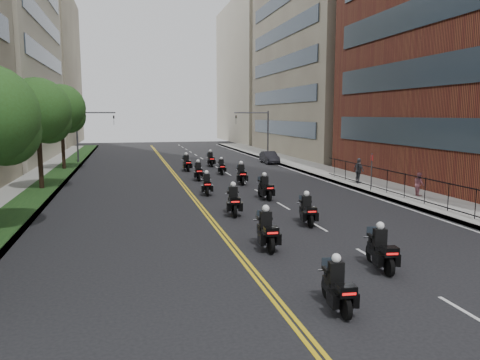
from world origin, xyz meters
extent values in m
plane|color=black|center=(0.00, 0.00, 0.00)|extent=(160.00, 160.00, 0.00)
cube|color=gray|center=(12.00, 25.00, 0.07)|extent=(4.00, 90.00, 0.15)
cube|color=gray|center=(-12.00, 25.00, 0.07)|extent=(4.00, 90.00, 0.15)
cube|color=#133413|center=(-11.20, 25.00, 0.17)|extent=(2.00, 90.00, 0.04)
cube|color=#333F4C|center=(13.95, 17.00, 3.50)|extent=(0.12, 25.80, 1.80)
cube|color=#333F4C|center=(13.95, 17.00, 7.50)|extent=(0.12, 25.80, 1.80)
cube|color=#333F4C|center=(13.95, 17.00, 11.50)|extent=(0.12, 25.80, 1.80)
cube|color=#766856|center=(21.50, 48.00, 15.00)|extent=(15.00, 28.00, 30.00)
cube|color=#333F4C|center=(13.95, 48.00, 3.50)|extent=(0.12, 24.08, 1.80)
cube|color=#333F4C|center=(13.95, 48.00, 7.50)|extent=(0.12, 24.08, 1.80)
cube|color=#333F4C|center=(13.95, 48.00, 11.50)|extent=(0.12, 24.08, 1.80)
cube|color=#333F4C|center=(13.95, 48.00, 15.50)|extent=(0.12, 24.08, 1.80)
cube|color=#AEA58C|center=(21.50, 78.00, 13.00)|extent=(15.00, 28.00, 26.00)
cube|color=#333F4C|center=(-13.95, 48.00, 3.50)|extent=(0.12, 24.08, 1.80)
cube|color=#333F4C|center=(-13.95, 48.00, 7.50)|extent=(0.12, 24.08, 1.80)
cube|color=#333F4C|center=(-13.95, 48.00, 11.50)|extent=(0.12, 24.08, 1.80)
cube|color=#333F4C|center=(-13.95, 48.00, 15.50)|extent=(0.12, 24.08, 1.80)
cube|color=#766856|center=(-22.00, 78.00, 13.00)|extent=(16.00, 28.00, 26.00)
cube|color=black|center=(11.00, 12.00, 1.60)|extent=(0.05, 28.00, 0.05)
cube|color=black|center=(11.00, 12.00, 0.30)|extent=(0.05, 28.00, 0.05)
sphere|color=#29501A|center=(-10.60, 12.40, 4.49)|extent=(3.08, 3.08, 3.08)
cylinder|color=black|center=(-11.20, 24.00, 2.55)|extent=(0.32, 0.32, 5.11)
sphere|color=#29501A|center=(-11.20, 24.00, 5.47)|extent=(4.40, 4.40, 4.40)
sphere|color=#29501A|center=(-10.60, 24.40, 4.75)|extent=(3.08, 3.08, 3.08)
cylinder|color=black|center=(-11.20, 36.00, 2.69)|extent=(0.32, 0.32, 5.39)
sphere|color=#29501A|center=(-11.20, 36.00, 5.78)|extent=(4.40, 4.40, 4.40)
sphere|color=#29501A|center=(-10.60, 36.40, 5.00)|extent=(3.08, 3.08, 3.08)
cylinder|color=#3F3F44|center=(10.50, 42.00, 2.80)|extent=(0.18, 0.18, 5.60)
cylinder|color=#3F3F44|center=(8.50, 42.00, 5.40)|extent=(4.00, 0.14, 0.14)
imported|color=black|center=(6.70, 42.00, 4.60)|extent=(0.16, 0.20, 1.00)
cylinder|color=#3F3F44|center=(-10.50, 42.00, 2.80)|extent=(0.18, 0.18, 5.60)
cylinder|color=#3F3F44|center=(-8.50, 42.00, 5.40)|extent=(4.00, 0.14, 0.14)
imported|color=black|center=(-6.70, 42.00, 4.60)|extent=(0.16, 0.20, 1.00)
cylinder|color=black|center=(-0.10, 0.37, 0.31)|extent=(0.18, 0.62, 0.61)
cylinder|color=black|center=(0.02, 1.81, 0.31)|extent=(0.18, 0.62, 0.61)
cube|color=black|center=(-0.04, 1.09, 0.56)|extent=(0.48, 1.24, 0.36)
cube|color=silver|center=(-0.04, 1.14, 0.35)|extent=(0.38, 0.52, 0.27)
cube|color=black|center=(-0.10, 0.37, 0.77)|extent=(0.50, 0.42, 0.29)
cube|color=red|center=(-0.12, 0.18, 0.76)|extent=(0.36, 0.06, 0.06)
cube|color=black|center=(-0.04, 1.14, 1.01)|extent=(0.42, 0.28, 0.56)
sphere|color=white|center=(-0.04, 1.15, 1.39)|extent=(0.26, 0.26, 0.26)
cylinder|color=black|center=(2.72, 3.02, 0.33)|extent=(0.22, 0.67, 0.65)
cylinder|color=black|center=(2.92, 4.55, 0.33)|extent=(0.22, 0.67, 0.65)
cube|color=black|center=(2.82, 3.78, 0.60)|extent=(0.57, 1.34, 0.39)
cube|color=silver|center=(2.83, 3.83, 0.38)|extent=(0.43, 0.57, 0.29)
cube|color=black|center=(2.72, 3.02, 0.83)|extent=(0.55, 0.47, 0.31)
cube|color=red|center=(2.70, 2.82, 0.81)|extent=(0.39, 0.08, 0.07)
cube|color=black|center=(2.83, 3.83, 1.08)|extent=(0.46, 0.32, 0.60)
sphere|color=white|center=(2.83, 3.84, 1.48)|extent=(0.28, 0.28, 0.28)
cylinder|color=black|center=(-0.26, 6.29, 0.35)|extent=(0.18, 0.70, 0.69)
cylinder|color=black|center=(-0.17, 7.91, 0.35)|extent=(0.18, 0.70, 0.69)
cube|color=black|center=(-0.21, 7.10, 0.63)|extent=(0.49, 1.39, 0.41)
cube|color=silver|center=(-0.21, 7.15, 0.40)|extent=(0.41, 0.58, 0.30)
cube|color=black|center=(-0.26, 6.29, 0.87)|extent=(0.55, 0.45, 0.33)
cube|color=red|center=(-0.27, 6.08, 0.85)|extent=(0.41, 0.05, 0.07)
cube|color=black|center=(-0.21, 7.15, 1.14)|extent=(0.46, 0.31, 0.63)
sphere|color=white|center=(-0.21, 7.16, 1.56)|extent=(0.29, 0.29, 0.29)
cylinder|color=black|center=(2.75, 9.75, 0.32)|extent=(0.21, 0.66, 0.65)
cylinder|color=black|center=(2.92, 11.27, 0.32)|extent=(0.21, 0.66, 0.65)
cube|color=black|center=(2.84, 10.51, 0.59)|extent=(0.55, 1.33, 0.38)
cube|color=silver|center=(2.84, 10.56, 0.37)|extent=(0.42, 0.56, 0.29)
cube|color=black|center=(2.75, 9.75, 0.82)|extent=(0.54, 0.46, 0.31)
cube|color=red|center=(2.72, 9.55, 0.80)|extent=(0.38, 0.07, 0.07)
cube|color=black|center=(2.84, 10.56, 1.07)|extent=(0.45, 0.31, 0.59)
sphere|color=white|center=(2.84, 10.57, 1.47)|extent=(0.28, 0.28, 0.28)
cylinder|color=black|center=(-0.18, 12.66, 0.35)|extent=(0.23, 0.71, 0.70)
cylinder|color=black|center=(0.01, 14.29, 0.35)|extent=(0.23, 0.71, 0.70)
cube|color=black|center=(-0.08, 13.48, 0.64)|extent=(0.59, 1.42, 0.41)
cube|color=silver|center=(-0.08, 13.53, 0.40)|extent=(0.45, 0.61, 0.31)
cube|color=black|center=(-0.18, 12.66, 0.88)|extent=(0.58, 0.49, 0.33)
cube|color=red|center=(-0.21, 12.45, 0.86)|extent=(0.41, 0.08, 0.07)
cube|color=black|center=(-0.08, 13.53, 1.15)|extent=(0.48, 0.34, 0.64)
sphere|color=white|center=(-0.08, 13.54, 1.58)|extent=(0.30, 0.30, 0.30)
cylinder|color=black|center=(2.84, 16.60, 0.34)|extent=(0.17, 0.68, 0.67)
cylinder|color=black|center=(2.75, 18.18, 0.34)|extent=(0.17, 0.68, 0.67)
cube|color=black|center=(2.80, 17.39, 0.61)|extent=(0.48, 1.35, 0.40)
cube|color=silver|center=(2.79, 17.44, 0.39)|extent=(0.40, 0.56, 0.30)
cube|color=black|center=(2.84, 16.60, 0.85)|extent=(0.53, 0.44, 0.32)
cube|color=red|center=(2.85, 16.40, 0.83)|extent=(0.40, 0.05, 0.07)
cube|color=black|center=(2.79, 17.44, 1.11)|extent=(0.45, 0.30, 0.61)
sphere|color=white|center=(2.79, 17.45, 1.52)|extent=(0.29, 0.29, 0.29)
cylinder|color=black|center=(-0.50, 19.17, 0.32)|extent=(0.20, 0.65, 0.64)
cylinder|color=black|center=(-0.34, 20.67, 0.32)|extent=(0.20, 0.65, 0.64)
cube|color=black|center=(-0.42, 19.92, 0.59)|extent=(0.53, 1.31, 0.38)
cube|color=silver|center=(-0.41, 19.97, 0.37)|extent=(0.41, 0.55, 0.28)
cube|color=black|center=(-0.50, 19.17, 0.81)|extent=(0.53, 0.44, 0.30)
cube|color=red|center=(-0.52, 18.97, 0.79)|extent=(0.38, 0.07, 0.07)
cube|color=black|center=(-0.41, 19.97, 1.06)|extent=(0.44, 0.31, 0.59)
sphere|color=white|center=(-0.41, 19.98, 1.45)|extent=(0.27, 0.27, 0.27)
cylinder|color=black|center=(2.79, 23.04, 0.35)|extent=(0.22, 0.72, 0.70)
cylinder|color=black|center=(2.96, 24.69, 0.35)|extent=(0.22, 0.72, 0.70)
cube|color=black|center=(2.88, 23.87, 0.64)|extent=(0.58, 1.44, 0.41)
cube|color=silver|center=(2.88, 23.92, 0.40)|extent=(0.45, 0.61, 0.31)
cube|color=black|center=(2.79, 23.04, 0.89)|extent=(0.58, 0.49, 0.33)
cube|color=red|center=(2.77, 22.83, 0.87)|extent=(0.42, 0.07, 0.07)
cube|color=black|center=(2.88, 23.92, 1.16)|extent=(0.48, 0.34, 0.64)
sphere|color=white|center=(2.88, 23.93, 1.59)|extent=(0.30, 0.30, 0.30)
cylinder|color=black|center=(0.00, 25.95, 0.33)|extent=(0.17, 0.68, 0.67)
cylinder|color=black|center=(0.09, 27.53, 0.33)|extent=(0.17, 0.68, 0.67)
cube|color=black|center=(0.05, 26.74, 0.61)|extent=(0.48, 1.35, 0.39)
cube|color=silver|center=(0.05, 26.79, 0.38)|extent=(0.40, 0.56, 0.30)
cube|color=black|center=(0.00, 25.95, 0.85)|extent=(0.53, 0.44, 0.31)
cube|color=red|center=(-0.01, 25.75, 0.83)|extent=(0.39, 0.05, 0.07)
cube|color=black|center=(0.05, 26.79, 1.10)|extent=(0.45, 0.30, 0.61)
sphere|color=white|center=(0.05, 26.80, 1.52)|extent=(0.29, 0.29, 0.29)
cylinder|color=black|center=(2.51, 29.23, 0.31)|extent=(0.18, 0.62, 0.62)
cylinder|color=black|center=(2.63, 30.68, 0.31)|extent=(0.18, 0.62, 0.62)
cube|color=black|center=(2.57, 29.95, 0.56)|extent=(0.48, 1.25, 0.36)
cube|color=silver|center=(2.57, 30.00, 0.35)|extent=(0.38, 0.52, 0.27)
cube|color=black|center=(2.51, 29.23, 0.78)|extent=(0.50, 0.42, 0.29)
cube|color=red|center=(2.49, 29.04, 0.76)|extent=(0.36, 0.06, 0.06)
cube|color=black|center=(2.57, 30.00, 1.01)|extent=(0.42, 0.28, 0.56)
sphere|color=white|center=(2.57, 30.01, 1.39)|extent=(0.26, 0.26, 0.26)
cylinder|color=black|center=(-0.05, 32.34, 0.35)|extent=(0.19, 0.70, 0.69)
cylinder|color=black|center=(-0.16, 33.97, 0.35)|extent=(0.19, 0.70, 0.69)
cube|color=black|center=(-0.11, 33.15, 0.63)|extent=(0.51, 1.40, 0.41)
cube|color=silver|center=(-0.11, 33.20, 0.40)|extent=(0.42, 0.58, 0.31)
cube|color=black|center=(-0.05, 32.34, 0.88)|extent=(0.56, 0.46, 0.33)
cube|color=red|center=(-0.04, 32.12, 0.86)|extent=(0.41, 0.06, 0.07)
cube|color=black|center=(-0.11, 33.20, 1.14)|extent=(0.47, 0.31, 0.63)
sphere|color=white|center=(-0.11, 33.21, 1.57)|extent=(0.30, 0.30, 0.30)
cylinder|color=black|center=(2.71, 35.52, 0.34)|extent=(0.15, 0.68, 0.68)
cylinder|color=black|center=(2.74, 37.12, 0.34)|extent=(0.15, 0.68, 0.68)
cube|color=black|center=(2.73, 36.32, 0.62)|extent=(0.44, 1.36, 0.40)
cube|color=silver|center=(2.73, 36.37, 0.39)|extent=(0.39, 0.56, 0.30)
cube|color=black|center=(2.71, 35.52, 0.86)|extent=(0.53, 0.43, 0.32)
cube|color=red|center=(2.71, 35.31, 0.84)|extent=(0.40, 0.04, 0.07)
cube|color=black|center=(2.73, 36.37, 1.12)|extent=(0.44, 0.29, 0.62)
sphere|color=white|center=(2.73, 36.38, 1.54)|extent=(0.29, 0.29, 0.29)
imported|color=black|center=(9.40, 37.80, 0.64)|extent=(1.48, 3.91, 1.27)
imported|color=#9A5460|center=(12.32, 15.48, 0.88)|extent=(0.68, 0.80, 1.47)
imported|color=#43454B|center=(11.20, 21.28, 1.08)|extent=(0.64, 1.15, 1.86)
camera|label=1|loc=(-5.40, -10.03, 5.21)|focal=35.00mm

